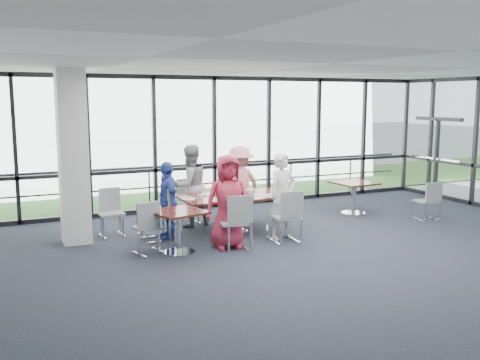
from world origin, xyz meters
name	(u,v)px	position (x,y,z in m)	size (l,w,h in m)	color
floor	(330,262)	(0.00, 0.00, -0.01)	(12.00, 10.00, 0.02)	black
ceiling	(335,64)	(0.00, 0.00, 3.20)	(12.00, 10.00, 0.04)	white
curtain_wall_back	(214,142)	(0.00, 5.00, 1.60)	(12.00, 0.10, 3.20)	white
exit_door	(437,159)	(6.00, 3.75, 1.05)	(0.12, 1.60, 2.10)	black
structural_column	(73,157)	(-3.60, 3.00, 1.60)	(0.50, 0.50, 3.20)	white
apron	(158,180)	(0.00, 10.00, -0.02)	(80.00, 70.00, 0.02)	slate
grass_strip	(177,188)	(0.00, 8.00, 0.01)	(80.00, 5.00, 0.01)	#306223
hangar_main	(125,94)	(4.00, 32.00, 3.00)	(24.00, 10.00, 6.00)	#B7BABE
guard_rail	(206,183)	(0.00, 5.60, 0.50)	(0.06, 0.06, 12.00)	#2D2D33
main_table	(234,201)	(-0.61, 2.49, 0.64)	(2.18, 1.22, 0.75)	#330E09
side_table_left	(178,218)	(-2.09, 1.52, 0.63)	(1.00, 1.00, 0.75)	#330E09
side_table_right	(354,187)	(2.62, 2.88, 0.64)	(0.94, 0.94, 0.75)	#330E09
diner_near_left	(228,202)	(-1.17, 1.50, 0.84)	(0.82, 0.54, 1.68)	#AE263F
diner_near_right	(282,196)	(0.02, 1.63, 0.83)	(0.60, 0.44, 1.65)	silver
diner_far_left	(190,186)	(-1.23, 3.35, 0.86)	(0.83, 0.51, 1.71)	gray
diner_far_right	(240,184)	(-0.09, 3.34, 0.82)	(1.06, 0.55, 1.64)	#D1807F
diner_end	(167,201)	(-1.98, 2.52, 0.75)	(0.87, 0.48, 1.49)	#3147A0
chair_main_nl	(233,222)	(-1.13, 1.36, 0.49)	(0.48, 0.48, 0.97)	gray
chair_main_nr	(285,217)	(-0.06, 1.40, 0.48)	(0.47, 0.47, 0.96)	gray
chair_main_fl	(188,202)	(-1.21, 3.59, 0.46)	(0.45, 0.45, 0.91)	gray
chair_main_fr	(234,200)	(-0.13, 3.58, 0.42)	(0.41, 0.41, 0.85)	gray
chair_main_end	(155,215)	(-2.22, 2.52, 0.49)	(0.47, 0.47, 0.97)	gray
chair_spare_la	(149,228)	(-2.57, 1.72, 0.46)	(0.45, 0.45, 0.92)	gray
chair_spare_lb	(111,214)	(-2.91, 3.18, 0.45)	(0.44, 0.44, 0.90)	gray
chair_spare_r	(426,201)	(3.69, 1.69, 0.42)	(0.41, 0.41, 0.83)	gray
plate_nl	(216,200)	(-1.17, 2.09, 0.76)	(0.27, 0.27, 0.01)	white
plate_nr	(270,196)	(-0.03, 2.05, 0.76)	(0.26, 0.26, 0.01)	white
plate_fl	(205,194)	(-1.11, 2.81, 0.76)	(0.29, 0.29, 0.01)	white
plate_fr	(251,190)	(-0.04, 2.88, 0.76)	(0.23, 0.23, 0.01)	white
plate_end	(189,199)	(-1.58, 2.45, 0.76)	(0.26, 0.26, 0.01)	white
tumbler_a	(230,195)	(-0.83, 2.18, 0.82)	(0.07, 0.07, 0.13)	white
tumbler_b	(252,193)	(-0.33, 2.21, 0.82)	(0.07, 0.07, 0.14)	white
tumbler_c	(229,189)	(-0.58, 2.79, 0.82)	(0.07, 0.07, 0.15)	white
tumbler_d	(199,196)	(-1.40, 2.34, 0.81)	(0.06, 0.06, 0.13)	white
menu_a	(236,200)	(-0.79, 2.01, 0.75)	(0.32, 0.23, 0.00)	white
menu_b	(279,195)	(0.24, 2.15, 0.75)	(0.32, 0.22, 0.00)	white
menu_c	(232,192)	(-0.49, 2.86, 0.75)	(0.32, 0.22, 0.00)	white
condiment_caddy	(233,194)	(-0.59, 2.56, 0.77)	(0.10, 0.07, 0.04)	black
ketchup_bottle	(236,191)	(-0.57, 2.49, 0.84)	(0.06, 0.06, 0.18)	#9B1510
green_bottle	(234,189)	(-0.56, 2.59, 0.85)	(0.05, 0.05, 0.20)	#1D6F34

